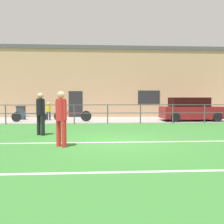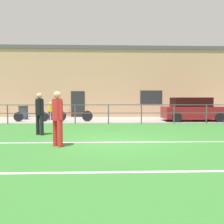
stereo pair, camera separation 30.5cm
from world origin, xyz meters
The scene contains 13 objects.
ground centered at (0.00, 0.00, -0.02)m, with size 60.00×44.00×0.04m, color #33702D.
field_line_touchline centered at (0.00, -0.17, 0.00)m, with size 36.00×0.11×0.00m, color white.
field_line_hash centered at (0.00, -3.51, 0.00)m, with size 36.00×0.11×0.00m, color white.
pavement_strip centered at (0.00, 8.50, 0.01)m, with size 48.00×5.00×0.02m, color gray.
perimeter_fence centered at (0.00, 6.00, 0.75)m, with size 36.07×0.07×1.15m.
clubhouse_facade centered at (0.00, 12.20, 2.89)m, with size 28.00×2.56×5.76m.
player_goalkeeper centered at (-2.93, 1.59, 0.99)m, with size 0.40×0.33×1.74m.
player_striker centered at (-1.73, -0.84, 0.98)m, with size 0.38×0.35×1.73m.
spectator_child centered at (-3.97, 8.24, 0.73)m, with size 0.34×0.22×1.25m.
parked_car_red centered at (5.65, 7.33, 0.76)m, with size 4.04×1.83×1.56m.
bicycle_parked_0 centered at (-4.98, 7.20, 0.35)m, with size 2.25×0.04×0.72m.
bicycle_parked_1 centered at (-2.22, 7.20, 0.38)m, with size 2.42×0.04×0.78m.
trash_bin_0 centered at (-6.03, 8.88, 0.51)m, with size 0.56×0.47×0.97m.
Camera 2 is at (-0.28, -8.29, 1.51)m, focal length 38.14 mm.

